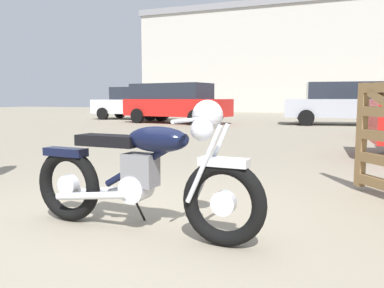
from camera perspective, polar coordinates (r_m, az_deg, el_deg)
ground_plane at (r=3.46m, az=-7.73°, el=-11.48°), size 80.00×80.00×0.00m
vintage_motorcycle at (r=3.14m, az=-6.71°, el=-4.05°), size 2.08×0.73×1.07m
silver_sedan_mid at (r=17.44m, az=-2.54°, el=6.14°), size 4.94×2.59×1.74m
red_hatchback_near at (r=17.32m, az=21.52°, el=5.69°), size 4.90×2.45×1.74m
pale_sedan_back at (r=20.86m, az=-8.44°, el=5.86°), size 4.24×2.00×1.67m
industrial_building at (r=37.20m, az=11.65°, el=11.60°), size 21.51×11.04×16.28m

